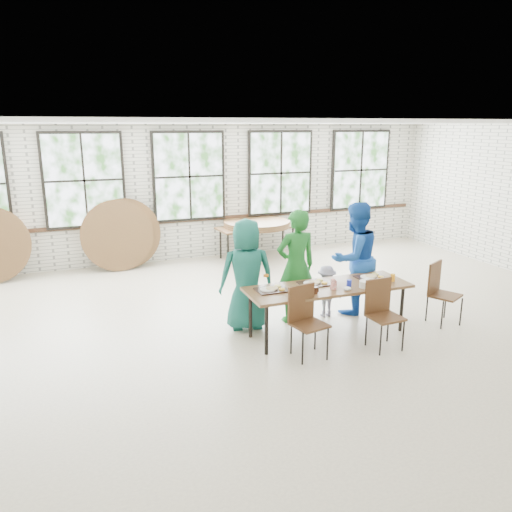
{
  "coord_description": "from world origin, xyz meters",
  "views": [
    {
      "loc": [
        -2.67,
        -6.4,
        2.97
      ],
      "look_at": [
        0.0,
        0.4,
        1.05
      ],
      "focal_mm": 35.0,
      "sensor_mm": 36.0,
      "label": 1
    }
  ],
  "objects": [
    {
      "name": "chair_near_left",
      "position": [
        0.17,
        -0.93,
        0.56
      ],
      "size": [
        0.49,
        0.48,
        0.95
      ],
      "rotation": [
        0.0,
        0.0,
        0.2
      ],
      "color": "#4F301A",
      "rests_on": "ground"
    },
    {
      "name": "chair_spare",
      "position": [
        2.61,
        -0.66,
        0.56
      ],
      "size": [
        0.56,
        0.55,
        0.95
      ],
      "rotation": [
        0.0,
        0.0,
        0.47
      ],
      "color": "#4F301A",
      "rests_on": "ground"
    },
    {
      "name": "adult_teal",
      "position": [
        -0.23,
        0.2,
        0.84
      ],
      "size": [
        0.9,
        0.67,
        1.67
      ],
      "primitive_type": "imported",
      "rotation": [
        0.0,
        0.0,
        2.95
      ],
      "color": "#1B695A",
      "rests_on": "ground"
    },
    {
      "name": "adult_blue",
      "position": [
        1.62,
        0.2,
        0.91
      ],
      "size": [
        0.99,
        0.83,
        1.81
      ],
      "primitive_type": "imported",
      "rotation": [
        0.0,
        0.0,
        3.32
      ],
      "color": "#184DAB",
      "rests_on": "ground"
    },
    {
      "name": "adult_green",
      "position": [
        0.58,
        0.2,
        0.88
      ],
      "size": [
        0.65,
        0.43,
        1.76
      ],
      "primitive_type": "imported",
      "rotation": [
        0.0,
        0.0,
        3.15
      ],
      "color": "#1B6723",
      "rests_on": "ground"
    },
    {
      "name": "tabletop_clutter",
      "position": [
        0.89,
        -0.48,
        0.77
      ],
      "size": [
        2.08,
        0.65,
        0.11
      ],
      "color": "black",
      "rests_on": "dining_table"
    },
    {
      "name": "round_tops_stacked",
      "position": [
        1.41,
        3.94,
        0.8
      ],
      "size": [
        1.5,
        1.5,
        0.13
      ],
      "color": "brown",
      "rests_on": "storage_table"
    },
    {
      "name": "round_tops_leaning",
      "position": [
        -2.86,
        4.18,
        0.73
      ],
      "size": [
        4.3,
        0.44,
        1.49
      ],
      "color": "brown",
      "rests_on": "ground"
    },
    {
      "name": "toddler",
      "position": [
        1.12,
        0.2,
        0.42
      ],
      "size": [
        0.56,
        0.36,
        0.83
      ],
      "primitive_type": "imported",
      "rotation": [
        0.0,
        0.0,
        3.05
      ],
      "color": "#1B123A",
      "rests_on": "ground"
    },
    {
      "name": "storage_table",
      "position": [
        1.41,
        3.94,
        0.69
      ],
      "size": [
        1.86,
        0.92,
        0.74
      ],
      "rotation": [
        0.0,
        0.0,
        0.1
      ],
      "color": "brown",
      "rests_on": "ground"
    },
    {
      "name": "chair_near_right",
      "position": [
        1.27,
        -1.07,
        0.56
      ],
      "size": [
        0.44,
        0.43,
        0.95
      ],
      "rotation": [
        0.0,
        0.0,
        0.05
      ],
      "color": "#4F301A",
      "rests_on": "ground"
    },
    {
      "name": "dining_table",
      "position": [
        0.78,
        -0.45,
        0.69
      ],
      "size": [
        2.41,
        0.84,
        0.74
      ],
      "rotation": [
        0.0,
        0.0,
        -0.02
      ],
      "color": "brown",
      "rests_on": "ground"
    },
    {
      "name": "room",
      "position": [
        0.0,
        4.44,
        1.83
      ],
      "size": [
        12.0,
        12.0,
        12.0
      ],
      "color": "beige",
      "rests_on": "ground"
    }
  ]
}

